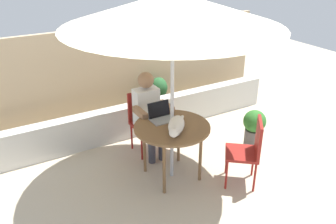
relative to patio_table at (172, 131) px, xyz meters
name	(u,v)px	position (x,y,z in m)	size (l,w,h in m)	color
ground_plane	(172,175)	(0.00, 0.00, -0.67)	(14.00, 14.00, 0.00)	#BCAD93
fence_back	(113,75)	(0.00, 1.95, 0.13)	(5.71, 0.08, 1.61)	tan
planter_wall_low	(131,120)	(0.00, 1.27, -0.41)	(5.14, 0.20, 0.52)	beige
patio_table	(172,131)	(0.00, 0.00, 0.00)	(0.95, 0.95, 0.74)	brown
patio_umbrella	(173,9)	(0.00, 0.00, 1.47)	(2.45, 2.45, 2.33)	#B7B7BC
chair_occupied	(144,117)	(0.00, 0.79, -0.15)	(0.40, 0.40, 0.89)	maroon
chair_empty	(249,148)	(0.75, -0.60, -0.15)	(0.56, 0.56, 0.89)	maroon
person_seated	(149,110)	(0.00, 0.64, 0.02)	(0.48, 0.48, 1.23)	white
laptop	(161,114)	(-0.02, 0.24, 0.13)	(0.30, 0.25, 0.21)	gray
cat	(176,126)	(-0.04, -0.16, 0.15)	(0.47, 0.51, 0.17)	silver
potted_plant_near_fence	(159,96)	(0.71, 1.65, -0.28)	(0.30, 0.30, 0.72)	#595654
potted_plant_by_chair	(254,128)	(1.38, -0.01, -0.32)	(0.33, 0.33, 0.62)	#595654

